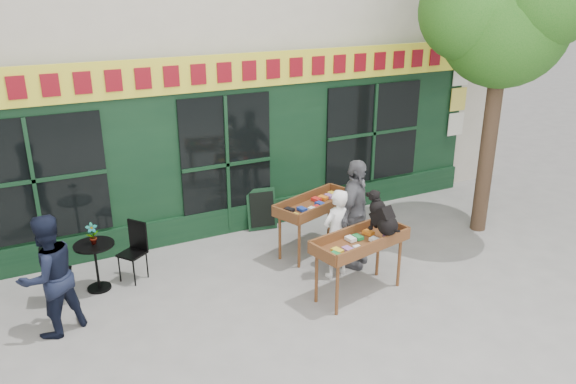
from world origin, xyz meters
The scene contains 13 objects.
ground centered at (0.00, 0.00, 0.00)m, with size 80.00×80.00×0.00m, color slate.
street_tree centered at (4.34, 0.36, 4.11)m, with size 3.05×2.90×5.60m.
book_cart_center centered at (0.91, -0.65, 0.82)m, with size 1.59×0.90×0.99m.
dog centered at (1.26, -0.70, 1.29)m, with size 0.34×0.60×0.60m, color black, non-canonical shape.
woman centered at (0.91, 0.00, 0.73)m, with size 0.53×0.35×1.47m, color white.
book_cart_right centered at (1.05, 0.92, 0.82)m, with size 1.62×1.09×0.99m.
man_right centered at (1.35, 0.17, 0.91)m, with size 1.07×0.45×1.83m, color #56565B.
bistro_table centered at (-2.56, 1.28, 0.54)m, with size 0.60×0.60×0.76m.
bistro_chair_left centered at (-3.20, 1.19, 0.56)m, with size 0.42×0.41×0.95m.
bistro_chair_right centered at (-1.94, 1.38, 0.56)m, with size 0.51×0.51×0.95m.
potted_plant centered at (-2.56, 1.28, 0.93)m, with size 0.18×0.12×0.34m, color gray.
man_left centered at (-3.26, 0.38, 0.85)m, with size 0.82×0.64×1.69m, color black.
chalkboard centered at (0.62, 2.19, 0.40)m, with size 0.58×0.28×0.79m.
Camera 1 is at (-3.43, -6.79, 4.43)m, focal length 35.00 mm.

